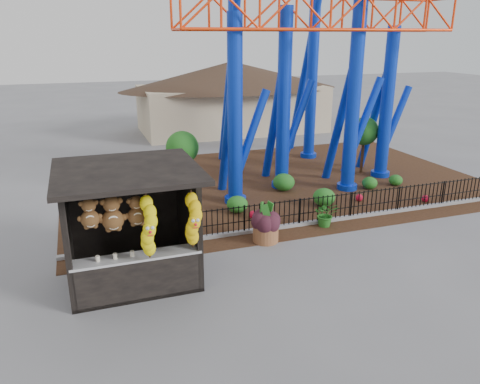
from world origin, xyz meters
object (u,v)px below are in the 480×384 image
object	(u,v)px
roller_coaster	(300,29)
terracotta_planter	(266,233)
potted_plant	(326,214)
prize_booth	(132,229)

from	to	relation	value
roller_coaster	terracotta_planter	xyz separation A→B (m)	(-3.89, -6.00, -6.16)
roller_coaster	potted_plant	distance (m)	8.29
prize_booth	roller_coaster	bearing A→B (deg)	42.15
roller_coaster	terracotta_planter	distance (m)	9.44
roller_coaster	potted_plant	size ratio (longest dim) A/B	12.48
potted_plant	roller_coaster	bearing A→B (deg)	93.37
roller_coaster	prize_booth	bearing A→B (deg)	-137.85
terracotta_planter	potted_plant	size ratio (longest dim) A/B	0.92
roller_coaster	terracotta_planter	world-z (taller)	roller_coaster
roller_coaster	potted_plant	bearing A→B (deg)	-105.08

